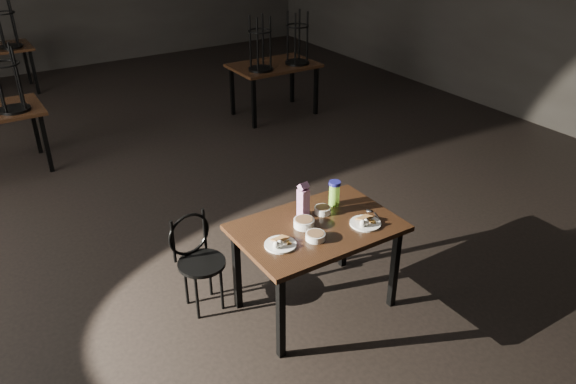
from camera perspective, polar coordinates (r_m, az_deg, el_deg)
main_table at (r=4.20m, az=2.95°, el=-4.33°), size 1.20×0.80×0.75m
plate_left at (r=3.92m, az=-0.79°, el=-5.22°), size 0.23×0.23×0.07m
plate_right at (r=4.20m, az=7.88°, el=-3.04°), size 0.23×0.23×0.08m
bowl_near at (r=4.13m, az=1.63°, el=-3.13°), size 0.15×0.15×0.06m
bowl_far at (r=4.31m, az=3.53°, el=-1.83°), size 0.13×0.13×0.05m
bowl_big at (r=3.99m, az=2.80°, el=-4.49°), size 0.14×0.14×0.05m
juice_carton at (r=4.21m, az=1.56°, el=-0.89°), size 0.08×0.08×0.28m
water_bottle at (r=4.39m, az=4.73°, el=-0.09°), size 0.12×0.12×0.20m
spoon at (r=4.37m, az=8.33°, el=-1.98°), size 0.05×0.19×0.01m
bentwood_chair at (r=4.40m, az=-9.23°, el=-6.30°), size 0.38×0.37×0.78m
bg_table_right at (r=8.16m, az=-1.32°, el=12.80°), size 1.20×0.80×1.48m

